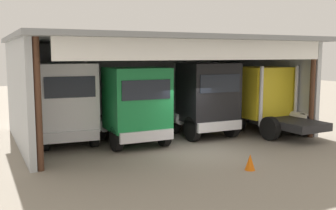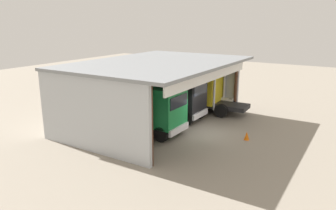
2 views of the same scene
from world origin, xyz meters
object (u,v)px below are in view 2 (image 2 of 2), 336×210
(truck_green_right_bay, at_px, (160,110))
(truck_yellow_left_bay, at_px, (208,91))
(truck_black_yard_outside, at_px, (185,98))
(oil_drum, at_px, (137,106))
(tool_cart, at_px, (91,126))
(traffic_cone, at_px, (247,136))
(truck_white_center_left_bay, at_px, (120,116))

(truck_green_right_bay, height_order, truck_yellow_left_bay, truck_yellow_left_bay)
(truck_black_yard_outside, relative_size, truck_yellow_left_bay, 0.80)
(truck_yellow_left_bay, distance_m, oil_drum, 6.27)
(oil_drum, bearing_deg, truck_yellow_left_bay, -59.87)
(truck_black_yard_outside, xyz_separation_m, tool_cart, (-5.89, 4.25, -1.36))
(truck_black_yard_outside, relative_size, tool_cart, 4.11)
(truck_green_right_bay, relative_size, traffic_cone, 9.07)
(tool_cart, xyz_separation_m, traffic_cone, (4.38, -9.71, -0.22))
(truck_white_center_left_bay, height_order, oil_drum, truck_white_center_left_bay)
(truck_white_center_left_bay, bearing_deg, truck_yellow_left_bay, 175.67)
(truck_white_center_left_bay, relative_size, truck_black_yard_outside, 1.19)
(truck_white_center_left_bay, xyz_separation_m, traffic_cone, (4.89, -6.57, -1.59))
(truck_white_center_left_bay, distance_m, truck_black_yard_outside, 6.49)
(truck_green_right_bay, relative_size, tool_cart, 5.08)
(truck_green_right_bay, relative_size, truck_black_yard_outside, 1.24)
(truck_white_center_left_bay, height_order, truck_yellow_left_bay, truck_white_center_left_bay)
(truck_white_center_left_bay, height_order, truck_black_yard_outside, truck_white_center_left_bay)
(truck_yellow_left_bay, bearing_deg, tool_cart, 151.54)
(tool_cart, bearing_deg, truck_white_center_left_bay, -99.22)
(truck_green_right_bay, distance_m, truck_yellow_left_bay, 7.08)
(truck_white_center_left_bay, height_order, tool_cart, truck_white_center_left_bay)
(oil_drum, xyz_separation_m, tool_cart, (-6.17, -0.69, 0.06))
(truck_white_center_left_bay, xyz_separation_m, truck_yellow_left_bay, (9.76, -1.48, -0.11))
(oil_drum, xyz_separation_m, traffic_cone, (-1.79, -10.40, -0.16))
(oil_drum, bearing_deg, traffic_cone, -99.74)
(truck_yellow_left_bay, xyz_separation_m, tool_cart, (-9.25, 4.61, -1.26))
(truck_white_center_left_bay, height_order, traffic_cone, truck_white_center_left_bay)
(truck_white_center_left_bay, bearing_deg, truck_black_yard_outside, 174.42)
(truck_black_yard_outside, relative_size, oil_drum, 4.63)
(truck_green_right_bay, height_order, traffic_cone, truck_green_right_bay)
(truck_green_right_bay, xyz_separation_m, tool_cart, (-2.17, 4.35, -1.26))
(truck_white_center_left_bay, distance_m, oil_drum, 7.83)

